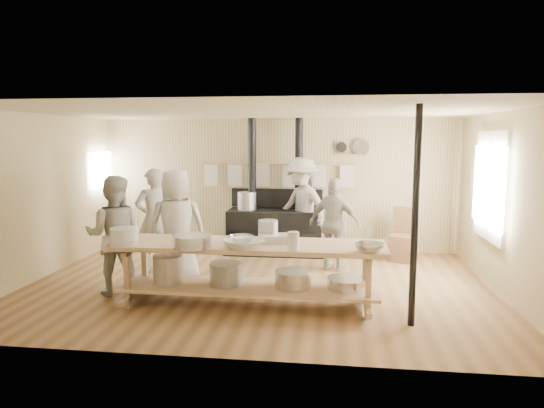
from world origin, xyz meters
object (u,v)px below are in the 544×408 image
(cook_far_left, at_px, (154,219))
(chair, at_px, (403,245))
(cook_center, at_px, (177,227))
(prep_table, at_px, (247,267))
(roasting_pan, at_px, (276,239))
(cook_left, at_px, (115,235))
(cook_by_window, at_px, (301,207))
(cook_right, at_px, (335,224))
(stove, at_px, (275,227))

(cook_far_left, height_order, chair, cook_far_left)
(cook_far_left, bearing_deg, cook_center, 94.98)
(prep_table, xyz_separation_m, roasting_pan, (0.38, 0.07, 0.38))
(cook_left, height_order, chair, cook_left)
(cook_left, bearing_deg, cook_center, -158.21)
(prep_table, relative_size, cook_by_window, 1.92)
(cook_right, bearing_deg, cook_by_window, -32.66)
(cook_far_left, bearing_deg, cook_right, 152.03)
(stove, relative_size, cook_far_left, 1.50)
(prep_table, height_order, cook_far_left, cook_far_left)
(cook_right, bearing_deg, prep_table, 82.48)
(cook_right, bearing_deg, cook_center, 49.14)
(stove, xyz_separation_m, prep_table, (-0.00, -3.02, -0.00))
(cook_by_window, bearing_deg, cook_center, -88.71)
(cook_far_left, distance_m, roasting_pan, 2.70)
(cook_center, distance_m, chair, 4.13)
(cook_center, relative_size, roasting_pan, 3.78)
(cook_left, xyz_separation_m, cook_by_window, (2.49, 2.57, 0.09))
(prep_table, distance_m, cook_left, 2.01)
(roasting_pan, bearing_deg, cook_left, 174.99)
(cook_center, distance_m, cook_by_window, 2.70)
(prep_table, bearing_deg, cook_left, 171.97)
(stove, height_order, cook_by_window, stove)
(roasting_pan, bearing_deg, cook_center, 155.92)
(chair, distance_m, roasting_pan, 3.38)
(prep_table, distance_m, roasting_pan, 0.54)
(cook_right, xyz_separation_m, roasting_pan, (-0.77, -1.86, 0.12))
(cook_left, bearing_deg, cook_right, -164.20)
(stove, relative_size, cook_right, 1.65)
(stove, bearing_deg, cook_by_window, -17.76)
(stove, distance_m, cook_far_left, 2.39)
(cook_by_window, xyz_separation_m, chair, (1.86, -0.14, -0.65))
(cook_left, distance_m, roasting_pan, 2.35)
(prep_table, distance_m, cook_center, 1.49)
(cook_left, relative_size, chair, 1.77)
(chair, relative_size, roasting_pan, 2.04)
(cook_far_left, distance_m, cook_center, 1.03)
(cook_left, xyz_separation_m, cook_center, (0.75, 0.51, 0.04))
(prep_table, xyz_separation_m, cook_by_window, (0.53, 2.85, 0.41))
(stove, distance_m, cook_by_window, 0.69)
(prep_table, height_order, chair, chair)
(cook_far_left, relative_size, roasting_pan, 3.68)
(cook_far_left, height_order, cook_right, cook_far_left)
(cook_right, relative_size, cook_by_window, 0.84)
(cook_right, relative_size, roasting_pan, 3.35)
(cook_right, height_order, cook_by_window, cook_by_window)
(stove, bearing_deg, cook_right, -43.38)
(cook_by_window, bearing_deg, roasting_pan, -51.69)
(stove, distance_m, chair, 2.42)
(cook_center, distance_m, cook_right, 2.63)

